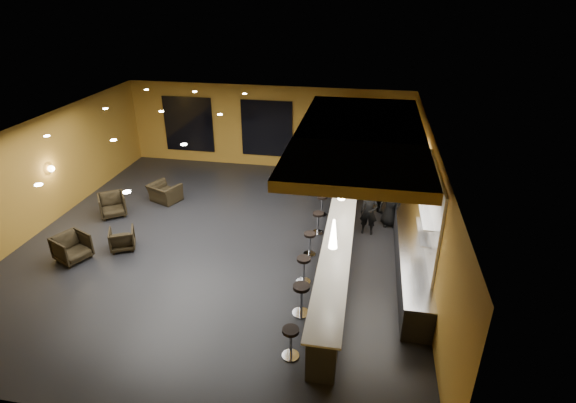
% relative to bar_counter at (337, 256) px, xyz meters
% --- Properties ---
extents(floor, '(12.00, 13.00, 0.10)m').
position_rel_bar_counter_xyz_m(floor, '(-3.65, 1.00, -0.55)').
color(floor, black).
rests_on(floor, ground).
extents(ceiling, '(12.00, 13.00, 0.10)m').
position_rel_bar_counter_xyz_m(ceiling, '(-3.65, 1.00, 3.05)').
color(ceiling, black).
extents(wall_back, '(12.00, 0.10, 3.50)m').
position_rel_bar_counter_xyz_m(wall_back, '(-3.65, 7.55, 1.25)').
color(wall_back, '#A37424').
rests_on(wall_back, floor).
extents(wall_front, '(12.00, 0.10, 3.50)m').
position_rel_bar_counter_xyz_m(wall_front, '(-3.65, -5.55, 1.25)').
color(wall_front, '#A37424').
rests_on(wall_front, floor).
extents(wall_left, '(0.10, 13.00, 3.50)m').
position_rel_bar_counter_xyz_m(wall_left, '(-9.70, 1.00, 1.25)').
color(wall_left, '#A37424').
rests_on(wall_left, floor).
extents(wall_right, '(0.10, 13.00, 3.50)m').
position_rel_bar_counter_xyz_m(wall_right, '(2.40, 1.00, 1.25)').
color(wall_right, '#A37424').
rests_on(wall_right, floor).
extents(wood_soffit, '(3.60, 8.00, 0.28)m').
position_rel_bar_counter_xyz_m(wood_soffit, '(0.35, 2.00, 2.86)').
color(wood_soffit, '#B68A35').
rests_on(wood_soffit, ceiling).
extents(window_left, '(2.20, 0.06, 2.40)m').
position_rel_bar_counter_xyz_m(window_left, '(-7.15, 7.44, 1.20)').
color(window_left, black).
rests_on(window_left, wall_back).
extents(window_center, '(2.20, 0.06, 2.40)m').
position_rel_bar_counter_xyz_m(window_center, '(-3.65, 7.44, 1.20)').
color(window_center, black).
rests_on(window_center, wall_back).
extents(window_right, '(2.20, 0.06, 2.40)m').
position_rel_bar_counter_xyz_m(window_right, '(-0.65, 7.44, 1.20)').
color(window_right, black).
rests_on(window_right, wall_back).
extents(tile_backsplash, '(0.06, 3.20, 2.40)m').
position_rel_bar_counter_xyz_m(tile_backsplash, '(2.31, 0.00, 1.50)').
color(tile_backsplash, white).
rests_on(tile_backsplash, wall_right).
extents(bar_counter, '(0.60, 8.00, 1.00)m').
position_rel_bar_counter_xyz_m(bar_counter, '(0.00, 0.00, 0.00)').
color(bar_counter, black).
rests_on(bar_counter, floor).
extents(bar_top, '(0.78, 8.10, 0.05)m').
position_rel_bar_counter_xyz_m(bar_top, '(0.00, 0.00, 0.52)').
color(bar_top, beige).
rests_on(bar_top, bar_counter).
extents(prep_counter, '(0.70, 6.00, 0.86)m').
position_rel_bar_counter_xyz_m(prep_counter, '(2.00, 0.50, -0.07)').
color(prep_counter, black).
rests_on(prep_counter, floor).
extents(prep_top, '(0.72, 6.00, 0.03)m').
position_rel_bar_counter_xyz_m(prep_top, '(2.00, 0.50, 0.39)').
color(prep_top, silver).
rests_on(prep_top, prep_counter).
extents(wall_shelf_lower, '(0.30, 1.50, 0.03)m').
position_rel_bar_counter_xyz_m(wall_shelf_lower, '(2.17, -0.20, 1.10)').
color(wall_shelf_lower, silver).
rests_on(wall_shelf_lower, wall_right).
extents(wall_shelf_upper, '(0.30, 1.50, 0.03)m').
position_rel_bar_counter_xyz_m(wall_shelf_upper, '(2.17, -0.20, 1.55)').
color(wall_shelf_upper, silver).
rests_on(wall_shelf_upper, wall_right).
extents(column, '(0.60, 0.60, 3.50)m').
position_rel_bar_counter_xyz_m(column, '(0.00, 4.60, 1.25)').
color(column, '#9D6223').
rests_on(column, floor).
extents(wall_sconce, '(0.22, 0.22, 0.22)m').
position_rel_bar_counter_xyz_m(wall_sconce, '(-9.53, 1.50, 1.30)').
color(wall_sconce, '#FFE5B2').
rests_on(wall_sconce, wall_left).
extents(pendant_0, '(0.20, 0.20, 0.70)m').
position_rel_bar_counter_xyz_m(pendant_0, '(0.00, -2.00, 1.85)').
color(pendant_0, white).
rests_on(pendant_0, wood_soffit).
extents(pendant_1, '(0.20, 0.20, 0.70)m').
position_rel_bar_counter_xyz_m(pendant_1, '(0.00, 0.50, 1.85)').
color(pendant_1, white).
rests_on(pendant_1, wood_soffit).
extents(pendant_2, '(0.20, 0.20, 0.70)m').
position_rel_bar_counter_xyz_m(pendant_2, '(0.00, 3.00, 1.85)').
color(pendant_2, white).
rests_on(pendant_2, wood_soffit).
extents(staff_a, '(0.57, 0.40, 1.50)m').
position_rel_bar_counter_xyz_m(staff_a, '(0.81, 2.30, 0.25)').
color(staff_a, black).
rests_on(staff_a, floor).
extents(staff_b, '(1.00, 0.88, 1.73)m').
position_rel_bar_counter_xyz_m(staff_b, '(1.14, 3.67, 0.36)').
color(staff_b, black).
rests_on(staff_b, floor).
extents(staff_c, '(0.79, 0.52, 1.59)m').
position_rel_bar_counter_xyz_m(staff_c, '(1.51, 2.96, 0.30)').
color(staff_c, black).
rests_on(staff_c, floor).
extents(armchair_a, '(1.13, 1.12, 0.79)m').
position_rel_bar_counter_xyz_m(armchair_a, '(-7.58, -0.78, -0.11)').
color(armchair_a, black).
rests_on(armchair_a, floor).
extents(armchair_b, '(0.95, 0.96, 0.66)m').
position_rel_bar_counter_xyz_m(armchair_b, '(-6.47, 0.04, -0.17)').
color(armchair_b, black).
rests_on(armchair_b, floor).
extents(armchair_c, '(1.18, 1.19, 0.78)m').
position_rel_bar_counter_xyz_m(armchair_c, '(-7.89, 1.96, -0.11)').
color(armchair_c, black).
rests_on(armchair_c, floor).
extents(armchair_d, '(1.30, 1.23, 0.67)m').
position_rel_bar_counter_xyz_m(armchair_d, '(-6.59, 3.34, -0.16)').
color(armchair_d, black).
rests_on(armchair_d, floor).
extents(bar_stool_0, '(0.38, 0.38, 0.75)m').
position_rel_bar_counter_xyz_m(bar_stool_0, '(-0.70, -3.37, -0.02)').
color(bar_stool_0, silver).
rests_on(bar_stool_0, floor).
extents(bar_stool_1, '(0.42, 0.42, 0.84)m').
position_rel_bar_counter_xyz_m(bar_stool_1, '(-0.70, -1.96, 0.04)').
color(bar_stool_1, silver).
rests_on(bar_stool_1, floor).
extents(bar_stool_2, '(0.39, 0.39, 0.77)m').
position_rel_bar_counter_xyz_m(bar_stool_2, '(-0.83, -0.68, -0.01)').
color(bar_stool_2, silver).
rests_on(bar_stool_2, floor).
extents(bar_stool_3, '(0.37, 0.37, 0.72)m').
position_rel_bar_counter_xyz_m(bar_stool_3, '(-0.86, 0.71, -0.04)').
color(bar_stool_3, silver).
rests_on(bar_stool_3, floor).
extents(bar_stool_4, '(0.37, 0.37, 0.73)m').
position_rel_bar_counter_xyz_m(bar_stool_4, '(-0.77, 2.02, -0.03)').
color(bar_stool_4, silver).
rests_on(bar_stool_4, floor).
extents(bar_stool_5, '(0.36, 0.36, 0.72)m').
position_rel_bar_counter_xyz_m(bar_stool_5, '(-0.78, 3.27, -0.04)').
color(bar_stool_5, silver).
rests_on(bar_stool_5, floor).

